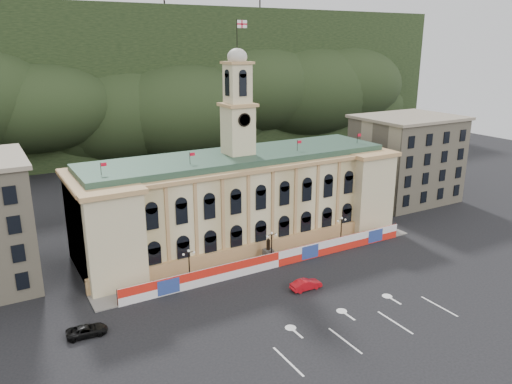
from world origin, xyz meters
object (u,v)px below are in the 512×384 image
statue (268,253)px  red_sedan (306,284)px  black_suv (87,331)px  lamp_center (272,244)px

statue → red_sedan: statue is taller
black_suv → statue: bearing=-70.0°
red_sedan → lamp_center: bearing=-1.6°
statue → lamp_center: size_ratio=0.72×
statue → lamp_center: lamp_center is taller
lamp_center → statue: bearing=90.0°
statue → red_sedan: 11.30m
red_sedan → statue: bearing=-1.3°
statue → red_sedan: size_ratio=0.80×
statue → lamp_center: (0.00, -1.00, 1.89)m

